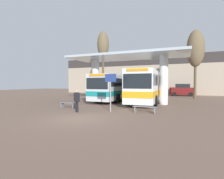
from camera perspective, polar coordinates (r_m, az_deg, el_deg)
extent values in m
plane|color=#755B4C|center=(10.98, -10.69, -9.24)|extent=(100.00, 100.00, 0.00)
cube|color=tan|center=(35.63, 13.09, 4.64)|extent=(40.00, 0.50, 7.65)
cube|color=#332D2D|center=(35.89, 13.13, 9.28)|extent=(40.00, 0.58, 1.84)
cylinder|color=silver|center=(20.96, -5.46, 2.98)|extent=(0.86, 0.86, 5.01)
cylinder|color=silver|center=(18.60, 16.54, 3.04)|extent=(0.86, 0.86, 5.01)
cube|color=#A8B7C1|center=(19.65, 4.89, 10.74)|extent=(12.89, 5.11, 0.24)
cube|color=silver|center=(22.63, 2.27, 0.93)|extent=(2.72, 11.96, 2.78)
cube|color=black|center=(22.63, 2.27, 2.27)|extent=(2.76, 11.48, 0.89)
cube|color=teal|center=(22.65, 2.27, -0.65)|extent=(2.76, 12.00, 0.50)
cube|color=black|center=(17.18, -4.97, 2.00)|extent=(2.36, 0.09, 1.11)
cube|color=orange|center=(17.20, -4.98, 4.77)|extent=(1.79, 0.07, 0.22)
cylinder|color=black|center=(19.87, -5.06, -2.71)|extent=(0.29, 1.03, 1.03)
cylinder|color=black|center=(18.79, 1.83, -2.97)|extent=(0.29, 1.03, 1.03)
cylinder|color=black|center=(26.20, 2.24, -1.58)|extent=(0.29, 1.03, 1.03)
cylinder|color=black|center=(25.39, 7.64, -1.71)|extent=(0.29, 1.03, 1.03)
cube|color=white|center=(19.82, 11.41, 1.18)|extent=(3.07, 10.96, 3.06)
cube|color=black|center=(19.83, 11.42, 2.86)|extent=(3.09, 10.53, 0.98)
cube|color=orange|center=(19.85, 11.39, -0.80)|extent=(3.11, 11.00, 0.55)
cube|color=black|center=(14.45, 8.19, 2.75)|extent=(2.36, 0.17, 1.22)
cube|color=orange|center=(14.50, 8.21, 6.43)|extent=(1.79, 0.13, 0.22)
cylinder|color=black|center=(16.86, 5.35, -3.48)|extent=(0.33, 1.07, 1.06)
cylinder|color=black|center=(16.40, 14.05, -3.68)|extent=(0.33, 1.07, 1.06)
cylinder|color=black|center=(23.04, 9.34, -2.04)|extent=(0.33, 1.07, 1.06)
cylinder|color=black|center=(22.70, 15.71, -2.15)|extent=(0.33, 1.07, 1.06)
cube|color=slate|center=(12.97, 10.71, -5.55)|extent=(1.78, 0.44, 0.04)
cube|color=slate|center=(13.16, 7.64, -6.43)|extent=(0.07, 0.37, 0.42)
cube|color=slate|center=(12.87, 13.83, -6.66)|extent=(0.07, 0.37, 0.42)
cube|color=slate|center=(15.82, -14.21, -4.22)|extent=(1.54, 0.44, 0.04)
cube|color=slate|center=(16.22, -15.95, -4.90)|extent=(0.07, 0.37, 0.42)
cube|color=slate|center=(15.49, -12.36, -5.20)|extent=(0.07, 0.37, 0.42)
cylinder|color=gray|center=(13.21, -0.49, -2.38)|extent=(0.09, 0.09, 2.25)
cube|color=navy|center=(13.18, -0.50, 3.82)|extent=(0.90, 0.06, 0.60)
cylinder|color=black|center=(13.31, -11.59, -5.55)|extent=(0.14, 0.14, 0.80)
cylinder|color=black|center=(13.19, -11.17, -5.61)|extent=(0.14, 0.14, 0.80)
cube|color=black|center=(13.18, -11.40, -2.43)|extent=(0.48, 0.34, 0.66)
sphere|color=tan|center=(13.15, -11.41, -0.59)|extent=(0.18, 0.18, 0.18)
cylinder|color=black|center=(13.37, -12.12, -2.34)|extent=(0.11, 0.11, 0.56)
cylinder|color=black|center=(12.98, -10.66, -2.46)|extent=(0.11, 0.11, 0.56)
cylinder|color=brown|center=(26.53, 25.50, 3.14)|extent=(0.33, 0.33, 5.53)
ellipsoid|color=brown|center=(26.95, 25.63, 12.00)|extent=(2.29, 2.29, 5.05)
cylinder|color=brown|center=(28.83, -2.92, 5.06)|extent=(0.32, 0.32, 7.38)
ellipsoid|color=brown|center=(29.49, -2.93, 14.50)|extent=(1.90, 1.90, 4.18)
cube|color=maroon|center=(32.43, 22.10, -0.46)|extent=(4.22, 1.97, 1.21)
cube|color=#1E2328|center=(32.41, 22.12, 1.16)|extent=(2.34, 1.76, 0.63)
cylinder|color=black|center=(33.34, 24.37, -1.29)|extent=(0.68, 0.24, 0.68)
cylinder|color=black|center=(31.51, 24.36, -1.47)|extent=(0.68, 0.24, 0.68)
cylinder|color=black|center=(33.44, 19.95, -1.23)|extent=(0.68, 0.24, 0.68)
cylinder|color=black|center=(31.63, 19.68, -1.40)|extent=(0.68, 0.24, 0.68)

